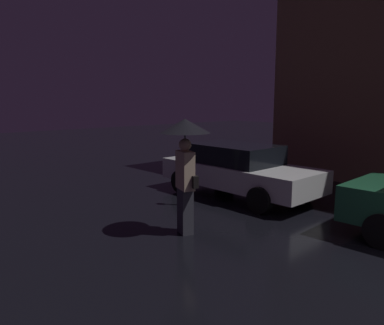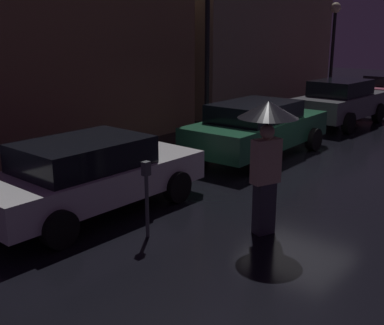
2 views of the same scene
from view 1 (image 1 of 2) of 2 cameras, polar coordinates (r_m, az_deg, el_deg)
name	(u,v)px [view 1 (image 1 of 2)]	position (r m, az deg, el deg)	size (l,w,h in m)	color
parked_car_white	(238,169)	(9.84, 7.03, -0.99)	(4.27, 1.96, 1.34)	silver
pedestrian_with_umbrella	(185,149)	(6.81, -1.05, 2.02)	(0.93, 0.93, 2.15)	#383842
parking_meter	(189,174)	(8.79, -0.40, -1.73)	(0.12, 0.10, 1.24)	#4C5154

